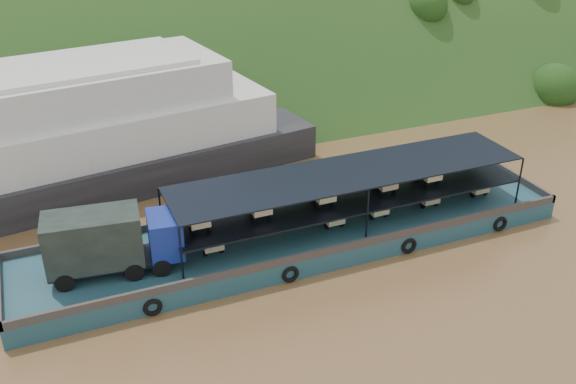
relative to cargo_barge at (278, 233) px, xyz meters
name	(u,v)px	position (x,y,z in m)	size (l,w,h in m)	color
ground	(336,252)	(3.23, -1.60, -1.23)	(160.00, 160.00, 0.00)	brown
hillside	(188,86)	(3.23, 34.40, -1.23)	(140.00, 28.00, 28.00)	#183714
cargo_barge	(278,233)	(0.00, 0.00, 0.00)	(35.00, 7.18, 4.95)	#16464F
passenger_ferry	(5,146)	(-14.98, 14.26, 2.73)	(46.31, 17.97, 9.14)	black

